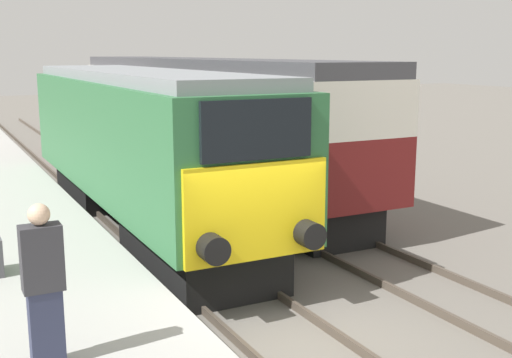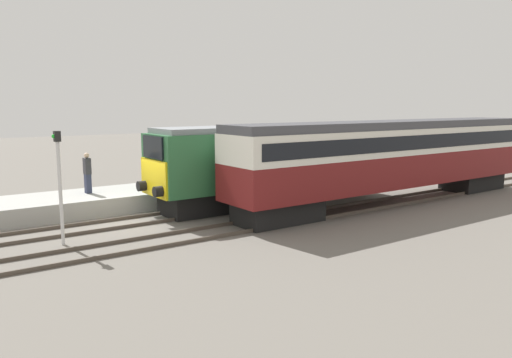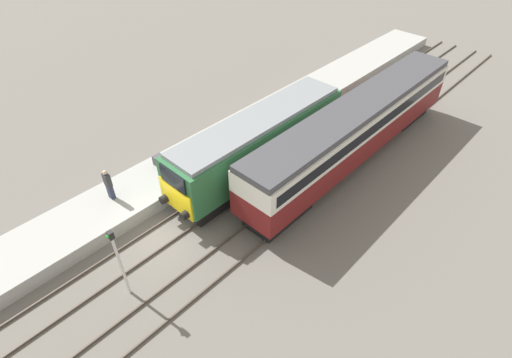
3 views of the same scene
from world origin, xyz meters
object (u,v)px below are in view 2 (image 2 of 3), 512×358
luggage_crate (155,179)px  signal_post (59,178)px  passenger_carriage (392,154)px  person_on_platform (87,173)px  locomotive (270,161)px

luggage_crate → signal_post: bearing=-46.5°
passenger_carriage → person_on_platform: passenger_carriage is taller
locomotive → person_on_platform: size_ratio=6.80×
passenger_carriage → locomotive: bearing=-124.8°
passenger_carriage → signal_post: size_ratio=4.66×
locomotive → signal_post: bearing=-80.6°
person_on_platform → luggage_crate: 3.58m
person_on_platform → locomotive: bearing=65.7°
passenger_carriage → luggage_crate: 11.89m
person_on_platform → signal_post: size_ratio=0.47×
passenger_carriage → signal_post: 15.30m
locomotive → luggage_crate: (-3.98, -4.31, -1.01)m
passenger_carriage → person_on_platform: (-6.92, -12.71, -0.72)m
person_on_platform → luggage_crate: size_ratio=2.65×
locomotive → signal_post: signal_post is taller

